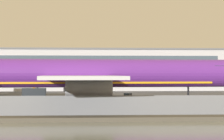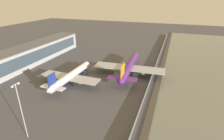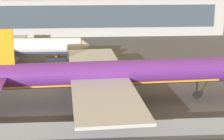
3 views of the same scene
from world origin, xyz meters
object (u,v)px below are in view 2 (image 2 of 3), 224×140
at_px(cargo_jet_purple, 129,66).
at_px(passenger_jet_white, 71,76).
at_px(ops_van, 84,73).
at_px(baggage_tug, 115,66).
at_px(apron_light_mast_apron_west, 21,109).

bearing_deg(cargo_jet_purple, passenger_jet_white, 130.57).
height_order(passenger_jet_white, ops_van, passenger_jet_white).
bearing_deg(baggage_tug, cargo_jet_purple, -124.24).
bearing_deg(ops_van, cargo_jet_purple, -67.13).
bearing_deg(baggage_tug, ops_van, 143.57).
xyz_separation_m(baggage_tug, apron_light_mast_apron_west, (-74.73, 7.81, 11.31)).
distance_m(passenger_jet_white, apron_light_mast_apron_west, 43.45).
relative_size(cargo_jet_purple, ops_van, 9.98).
relative_size(cargo_jet_purple, apron_light_mast_apron_west, 2.41).
height_order(cargo_jet_purple, baggage_tug, cargo_jet_purple).
distance_m(passenger_jet_white, baggage_tug, 36.53).
bearing_deg(ops_van, passenger_jet_white, 174.73).
xyz_separation_m(baggage_tug, ops_van, (-19.88, 14.67, 0.47)).
bearing_deg(cargo_jet_purple, ops_van, 112.87).
relative_size(passenger_jet_white, baggage_tug, 11.83).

